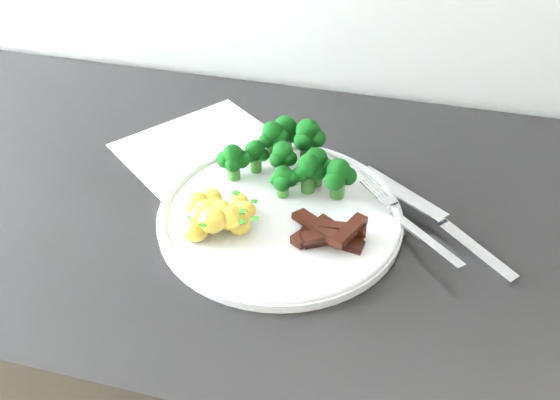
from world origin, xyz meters
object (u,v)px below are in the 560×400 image
fork (411,225)px  knife (451,233)px  plate (280,214)px  broccoli (291,154)px  potatoes (220,213)px  beef_strips (330,232)px  counter (257,400)px  recipe_paper (226,167)px

fork → knife: bearing=12.0°
plate → broccoli: (-0.01, 0.07, 0.04)m
potatoes → beef_strips: potatoes is taller
knife → plate: bearing=-175.3°
fork → broccoli: bearing=157.0°
potatoes → knife: (0.26, 0.06, -0.02)m
counter → plate: 0.46m
fork → plate: bearing=-177.6°
broccoli → fork: (0.16, -0.07, -0.03)m
broccoli → fork: bearing=-23.0°
counter → potatoes: bearing=-101.9°
potatoes → beef_strips: 0.13m
beef_strips → knife: (0.13, 0.05, -0.01)m
counter → broccoli: bearing=49.7°
counter → fork: 0.51m
plate → beef_strips: bearing=-25.2°
counter → knife: knife is taller
potatoes → beef_strips: (0.13, 0.01, -0.01)m
plate → potatoes: 0.08m
counter → broccoli: 0.50m
recipe_paper → knife: knife is taller
counter → fork: bearing=-5.1°
fork → counter: bearing=174.9°
knife → beef_strips: bearing=-160.4°
plate → knife: bearing=4.7°
recipe_paper → knife: (0.30, -0.07, 0.01)m
recipe_paper → fork: 0.27m
counter → recipe_paper: 0.46m
broccoli → beef_strips: 0.13m
recipe_paper → beef_strips: bearing=-35.3°
plate → knife: 0.20m
counter → beef_strips: beef_strips is taller
beef_strips → fork: size_ratio=0.65×
broccoli → knife: bearing=-15.7°
recipe_paper → plate: size_ratio=1.23×
plate → broccoli: 0.08m
counter → broccoli: size_ratio=13.34×
beef_strips → plate: bearing=154.8°
potatoes → counter: bearing=78.1°
plate → broccoli: bearing=94.0°
counter → knife: (0.25, -0.01, 0.46)m
plate → fork: 0.16m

